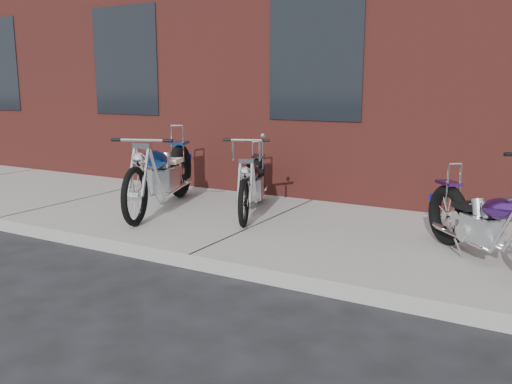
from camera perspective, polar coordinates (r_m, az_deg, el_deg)
The scene contains 5 objects.
ground at distance 5.45m, azimuth -7.03°, elevation -8.06°, with size 120.00×120.00×0.00m, color black.
sidewalk at distance 6.64m, azimuth 0.69°, elevation -3.80°, with size 22.00×3.00×0.15m, color gray.
chopper_purple at distance 5.44m, azimuth 23.11°, elevation -3.34°, with size 1.41×1.53×1.12m.
chopper_blue at distance 7.36m, azimuth -9.89°, elevation 1.65°, with size 0.97×2.36×1.07m.
chopper_third at distance 7.05m, azimuth -0.40°, elevation 0.72°, with size 0.86×1.89×1.02m.
Camera 1 is at (3.10, -4.12, 1.78)m, focal length 38.00 mm.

